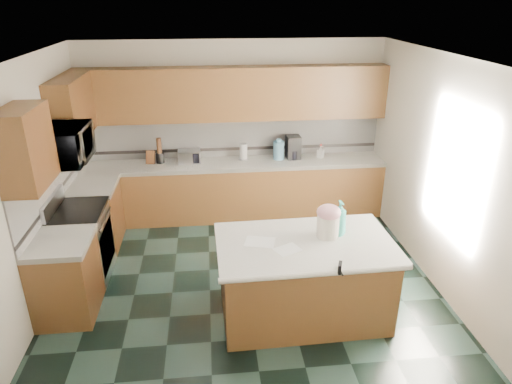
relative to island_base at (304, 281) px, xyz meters
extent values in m
plane|color=black|center=(-0.58, 0.54, -0.43)|extent=(4.60, 4.60, 0.00)
plane|color=white|center=(-0.58, 0.54, 2.27)|extent=(4.60, 4.60, 0.00)
cube|color=silver|center=(-0.58, 2.86, 0.92)|extent=(4.60, 0.04, 2.70)
cube|color=silver|center=(-0.58, -1.78, 0.92)|extent=(4.60, 0.04, 2.70)
cube|color=silver|center=(-2.90, 0.54, 0.92)|extent=(0.04, 4.60, 2.70)
cube|color=silver|center=(1.74, 0.54, 0.92)|extent=(0.04, 4.60, 2.70)
cube|color=black|center=(-0.58, 2.54, 0.00)|extent=(4.60, 0.60, 0.86)
cube|color=white|center=(-0.58, 2.54, 0.46)|extent=(4.60, 0.64, 0.06)
cube|color=black|center=(-0.58, 2.68, 1.51)|extent=(4.60, 0.33, 0.78)
cube|color=silver|center=(-0.58, 2.83, 0.81)|extent=(4.60, 0.02, 0.63)
cube|color=black|center=(-0.58, 2.83, 0.61)|extent=(4.60, 0.01, 0.05)
cube|color=black|center=(-2.58, 1.83, 0.00)|extent=(0.60, 0.82, 0.86)
cube|color=white|center=(-2.58, 1.83, 0.46)|extent=(0.64, 0.82, 0.06)
cube|color=black|center=(-2.58, 0.30, 0.00)|extent=(0.60, 0.72, 0.86)
cube|color=white|center=(-2.58, 0.30, 0.46)|extent=(0.64, 0.72, 0.06)
cube|color=silver|center=(-2.86, 1.09, 0.81)|extent=(0.02, 2.30, 0.63)
cube|color=black|center=(-2.86, 1.09, 0.61)|extent=(0.01, 2.30, 0.05)
cube|color=black|center=(-2.71, 1.97, 1.51)|extent=(0.33, 1.09, 0.78)
cube|color=black|center=(-2.71, 0.30, 1.51)|extent=(0.33, 0.72, 0.78)
cube|color=#B7B7BC|center=(-2.58, 1.04, 0.01)|extent=(0.60, 0.76, 0.88)
cube|color=black|center=(-2.29, 1.04, -0.03)|extent=(0.02, 0.68, 0.55)
cube|color=black|center=(-2.58, 1.04, 0.47)|extent=(0.62, 0.78, 0.04)
cylinder|color=#B7B7BC|center=(-2.26, 1.04, 0.35)|extent=(0.02, 0.66, 0.02)
cube|color=#B7B7BC|center=(-2.84, 1.04, 0.59)|extent=(0.06, 0.76, 0.18)
imported|color=#B7B7BC|center=(-2.58, 1.04, 1.30)|extent=(0.50, 0.73, 0.41)
cube|color=black|center=(0.00, 0.00, 0.00)|extent=(1.78, 1.04, 0.86)
cube|color=white|center=(0.00, 0.00, 0.46)|extent=(1.88, 1.14, 0.06)
cylinder|color=white|center=(0.00, -0.55, 0.46)|extent=(1.85, 0.10, 0.06)
cylinder|color=white|center=(0.26, 0.10, 0.61)|extent=(0.31, 0.31, 0.25)
ellipsoid|color=pink|center=(0.26, 0.10, 0.77)|extent=(0.25, 0.25, 0.16)
cylinder|color=tan|center=(0.26, 0.10, 0.83)|extent=(0.08, 0.03, 0.03)
sphere|color=tan|center=(0.21, 0.10, 0.83)|extent=(0.04, 0.04, 0.04)
sphere|color=tan|center=(0.30, 0.10, 0.83)|extent=(0.04, 0.04, 0.04)
imported|color=#36B8AA|center=(0.38, 0.13, 0.68)|extent=(0.17, 0.17, 0.39)
cube|color=white|center=(-0.21, -0.14, 0.49)|extent=(0.31, 0.28, 0.00)
cube|color=white|center=(-0.47, 0.05, 0.49)|extent=(0.35, 0.30, 0.00)
cube|color=black|center=(0.22, -0.53, 0.50)|extent=(0.07, 0.11, 0.10)
cylinder|color=black|center=(0.22, -0.59, 0.48)|extent=(0.02, 0.07, 0.02)
cube|color=#472814|center=(-1.85, 2.59, 0.59)|extent=(0.14, 0.17, 0.22)
cylinder|color=black|center=(-1.71, 2.62, 0.57)|extent=(0.13, 0.13, 0.16)
cylinder|color=#472814|center=(-1.71, 2.62, 0.76)|extent=(0.07, 0.07, 0.23)
cube|color=#B7B7BC|center=(-1.27, 2.59, 0.59)|extent=(0.34, 0.24, 0.20)
cube|color=black|center=(-1.27, 2.49, 0.59)|extent=(0.30, 0.01, 0.16)
cylinder|color=white|center=(-0.43, 2.64, 0.62)|extent=(0.11, 0.11, 0.25)
cylinder|color=#B7B7BC|center=(-0.43, 2.64, 0.50)|extent=(0.17, 0.17, 0.01)
cylinder|color=#5C95B8|center=(0.11, 2.60, 0.63)|extent=(0.17, 0.17, 0.28)
cylinder|color=#5C95B8|center=(0.11, 2.60, 0.79)|extent=(0.08, 0.08, 0.04)
cube|color=black|center=(0.34, 2.62, 0.67)|extent=(0.22, 0.24, 0.36)
cylinder|color=black|center=(0.34, 2.57, 0.56)|extent=(0.15, 0.15, 0.15)
imported|color=white|center=(0.78, 2.59, 0.59)|extent=(0.13, 0.13, 0.20)
cylinder|color=red|center=(0.78, 2.59, 0.70)|extent=(0.02, 0.02, 0.03)
cube|color=white|center=(1.71, 0.34, 1.07)|extent=(0.02, 1.40, 1.10)
camera|label=1|loc=(-0.95, -4.07, 2.86)|focal=32.00mm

